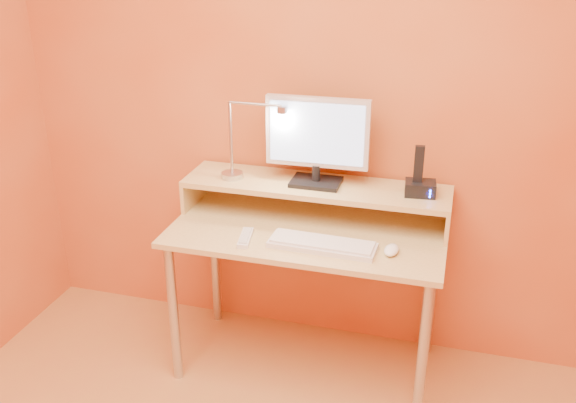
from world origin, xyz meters
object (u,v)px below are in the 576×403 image
(remote_control, at_px, (246,238))
(monitor_panel, at_px, (317,132))
(lamp_base, at_px, (232,175))
(phone_dock, at_px, (420,188))
(keyboard, at_px, (322,245))
(mouse, at_px, (391,250))

(remote_control, bearing_deg, monitor_panel, 44.72)
(lamp_base, relative_size, phone_dock, 0.77)
(phone_dock, xyz_separation_m, remote_control, (-0.69, -0.31, -0.18))
(monitor_panel, distance_m, keyboard, 0.50)
(keyboard, bearing_deg, lamp_base, 153.64)
(lamp_base, xyz_separation_m, remote_control, (0.16, -0.28, -0.16))
(lamp_base, distance_m, phone_dock, 0.85)
(monitor_panel, bearing_deg, mouse, -37.78)
(mouse, height_order, remote_control, mouse)
(phone_dock, xyz_separation_m, mouse, (-0.08, -0.27, -0.17))
(phone_dock, relative_size, remote_control, 0.76)
(monitor_panel, bearing_deg, remote_control, -127.32)
(monitor_panel, height_order, phone_dock, monitor_panel)
(keyboard, bearing_deg, phone_dock, 41.18)
(keyboard, bearing_deg, monitor_panel, 110.13)
(lamp_base, height_order, keyboard, lamp_base)
(phone_dock, height_order, mouse, phone_dock)
(monitor_panel, height_order, keyboard, monitor_panel)
(keyboard, xyz_separation_m, remote_control, (-0.33, -0.02, -0.00))
(lamp_base, bearing_deg, keyboard, -28.38)
(lamp_base, bearing_deg, mouse, -17.20)
(remote_control, bearing_deg, phone_dock, 14.66)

